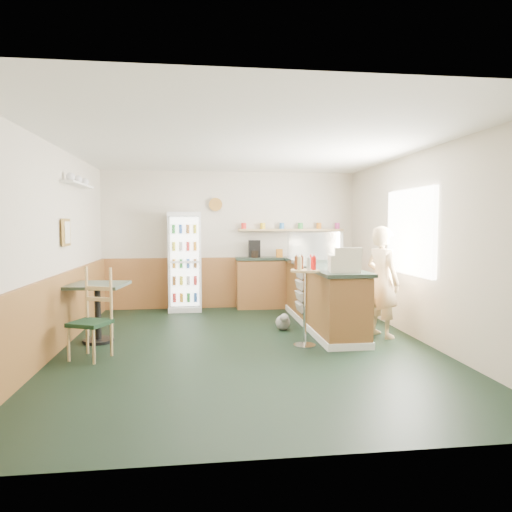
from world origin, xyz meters
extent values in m
plane|color=black|center=(0.00, 0.00, 0.00)|extent=(6.00, 6.00, 0.00)
cube|color=beige|center=(0.00, 3.01, 1.35)|extent=(5.00, 0.02, 2.70)
cube|color=beige|center=(-2.51, 0.00, 1.35)|extent=(0.02, 6.00, 2.70)
cube|color=beige|center=(2.51, 0.00, 1.35)|extent=(0.02, 6.00, 2.70)
cube|color=silver|center=(0.00, 0.00, 2.71)|extent=(5.00, 6.00, 0.02)
cube|color=#9A5831|center=(0.00, 2.97, 0.50)|extent=(4.98, 0.05, 1.00)
cube|color=#9A5831|center=(-2.47, 0.00, 0.50)|extent=(0.05, 5.98, 1.00)
cube|color=white|center=(2.46, 0.30, 1.55)|extent=(0.06, 1.45, 1.25)
cube|color=gold|center=(-2.45, 0.50, 1.55)|extent=(0.03, 0.32, 0.38)
cube|color=white|center=(-2.40, 1.00, 2.25)|extent=(0.18, 1.20, 0.03)
cylinder|color=#A56F29|center=(-0.30, 2.94, 2.05)|extent=(0.26, 0.04, 0.26)
cube|color=#9A5831|center=(1.35, 1.07, 0.47)|extent=(0.60, 2.95, 0.95)
cube|color=white|center=(1.35, 1.07, 0.05)|extent=(0.64, 2.97, 0.10)
cube|color=#2C3D30|center=(1.35, 1.08, 0.98)|extent=(0.68, 3.01, 0.05)
cube|color=#9A5831|center=(1.20, 2.80, 0.47)|extent=(2.20, 0.38, 0.95)
cube|color=#2C3D30|center=(1.20, 2.80, 0.98)|extent=(2.24, 0.42, 0.05)
cube|color=tan|center=(1.20, 2.88, 1.55)|extent=(2.10, 0.22, 0.04)
cube|color=black|center=(0.45, 2.80, 1.18)|extent=(0.22, 0.18, 0.34)
cylinder|color=#B2664C|center=(0.25, 2.88, 1.63)|extent=(0.10, 0.10, 0.12)
cylinder|color=#B2664C|center=(0.63, 2.88, 1.63)|extent=(0.10, 0.10, 0.12)
cylinder|color=#B2664C|center=(1.01, 2.88, 1.63)|extent=(0.10, 0.10, 0.12)
cylinder|color=#B2664C|center=(1.39, 2.88, 1.63)|extent=(0.10, 0.10, 0.12)
cylinder|color=#B2664C|center=(1.77, 2.88, 1.63)|extent=(0.10, 0.10, 0.12)
cylinder|color=#B2664C|center=(2.15, 2.88, 1.63)|extent=(0.10, 0.10, 0.12)
cube|color=silver|center=(-0.90, 2.78, 0.95)|extent=(0.63, 0.44, 1.90)
cube|color=white|center=(-0.90, 2.55, 0.96)|extent=(0.52, 0.02, 1.67)
cube|color=silver|center=(-0.90, 2.48, 0.96)|extent=(0.56, 0.02, 1.73)
cube|color=silver|center=(1.35, 1.59, 1.04)|extent=(0.90, 0.47, 0.06)
cube|color=silver|center=(1.35, 1.59, 1.30)|extent=(0.88, 0.45, 0.45)
cube|color=beige|center=(1.35, -0.04, 1.13)|extent=(0.47, 0.49, 0.23)
imported|color=tan|center=(2.05, 0.30, 0.82)|extent=(0.57, 0.65, 1.63)
cylinder|color=silver|center=(0.79, -0.09, 0.01)|extent=(0.31, 0.31, 0.02)
cylinder|color=silver|center=(0.79, -0.09, 0.52)|extent=(0.04, 0.04, 1.02)
cylinder|color=tan|center=(0.79, -0.09, 1.04)|extent=(0.39, 0.39, 0.03)
cylinder|color=red|center=(0.91, -0.13, 1.14)|extent=(0.05, 0.05, 0.17)
cylinder|color=red|center=(0.89, -0.01, 1.14)|extent=(0.05, 0.05, 0.17)
cylinder|color=red|center=(0.77, 0.03, 1.14)|extent=(0.05, 0.05, 0.17)
cylinder|color=red|center=(0.68, -0.05, 1.14)|extent=(0.05, 0.05, 0.17)
cylinder|color=red|center=(0.70, -0.17, 1.14)|extent=(0.05, 0.05, 0.17)
cylinder|color=red|center=(0.81, -0.21, 1.14)|extent=(0.05, 0.05, 0.17)
cube|color=black|center=(1.01, 1.09, 0.25)|extent=(0.05, 0.44, 0.03)
cube|color=#BCB7AE|center=(0.99, 1.09, 0.32)|extent=(0.09, 0.40, 0.15)
cube|color=black|center=(1.01, 1.09, 0.43)|extent=(0.05, 0.44, 0.03)
cube|color=#BCB7AE|center=(0.99, 1.09, 0.50)|extent=(0.09, 0.40, 0.15)
cube|color=black|center=(1.01, 1.09, 0.61)|extent=(0.05, 0.44, 0.03)
cube|color=#BCB7AE|center=(0.99, 1.09, 0.68)|extent=(0.09, 0.40, 0.15)
cube|color=black|center=(1.01, 1.09, 0.79)|extent=(0.05, 0.44, 0.03)
cube|color=#BCB7AE|center=(0.99, 1.09, 0.86)|extent=(0.09, 0.40, 0.15)
cube|color=black|center=(1.01, 1.09, 0.97)|extent=(0.05, 0.44, 0.03)
cube|color=#BCB7AE|center=(0.99, 1.09, 1.04)|extent=(0.09, 0.40, 0.15)
cylinder|color=black|center=(-2.05, 0.49, 0.02)|extent=(0.43, 0.43, 0.04)
cylinder|color=black|center=(-2.05, 0.49, 0.41)|extent=(0.09, 0.09, 0.76)
cube|color=#2C3D30|center=(-2.05, 0.49, 0.81)|extent=(0.85, 0.85, 0.04)
cube|color=black|center=(-1.97, -0.33, 0.45)|extent=(0.55, 0.55, 0.05)
cylinder|color=tan|center=(-2.15, -0.51, 0.22)|extent=(0.04, 0.04, 0.44)
cylinder|color=tan|center=(-1.79, -0.51, 0.22)|extent=(0.04, 0.04, 0.44)
cylinder|color=tan|center=(-2.15, -0.16, 0.22)|extent=(0.04, 0.04, 0.44)
cylinder|color=tan|center=(-1.79, -0.16, 0.22)|extent=(0.04, 0.04, 0.44)
cube|color=tan|center=(-1.97, -0.15, 0.78)|extent=(0.36, 0.19, 0.67)
sphere|color=gray|center=(0.68, 0.90, 0.12)|extent=(0.23, 0.23, 0.23)
sphere|color=gray|center=(0.68, 0.78, 0.21)|extent=(0.14, 0.14, 0.14)
camera|label=1|loc=(-0.62, -6.09, 1.66)|focal=32.00mm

